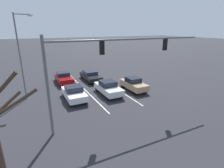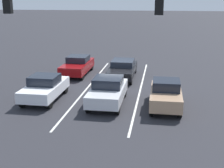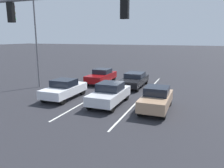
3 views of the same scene
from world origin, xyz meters
The scene contains 9 objects.
ground_plane centered at (0.00, 0.00, 0.00)m, with size 240.00×240.00×0.00m, color #28282D.
lane_stripe_left_divider centered at (-1.82, 1.87, 0.01)m, with size 0.12×15.74×0.01m, color silver.
lane_stripe_center_divider centered at (1.82, 1.87, 0.01)m, with size 0.12×15.74×0.01m, color silver.
car_white_rightlane_front centered at (3.79, 5.17, 0.77)m, with size 1.87×4.16×1.52m.
car_silver_midlane_front centered at (-0.13, 5.33, 0.80)m, with size 1.85×4.31×1.57m.
car_tan_leftlane_front centered at (-3.48, 5.41, 0.79)m, with size 1.71×4.02×1.58m.
car_black_midlane_second centered at (-0.22, -0.87, 0.72)m, with size 1.89×4.79×1.37m.
car_maroon_rightlane_second centered at (3.52, -1.41, 0.74)m, with size 1.83×4.49×1.46m.
traffic_signal_gantry centered at (2.67, 10.73, 5.18)m, with size 13.42×0.37×6.92m.
Camera 2 is at (-3.11, 22.47, 6.11)m, focal length 50.00 mm.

